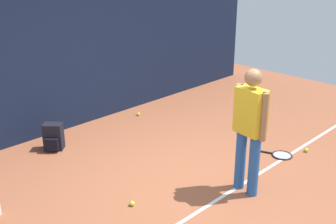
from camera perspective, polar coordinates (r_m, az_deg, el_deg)
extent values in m
plane|color=#9E5638|center=(5.91, 2.79, -10.08)|extent=(12.00, 12.00, 0.00)
cube|color=#141E38|center=(7.62, -14.11, 6.70)|extent=(10.00, 0.10, 2.51)
cube|color=white|center=(5.65, 6.47, -11.77)|extent=(9.00, 0.05, 0.00)
cylinder|color=#2659A5|center=(5.79, 9.74, -6.28)|extent=(0.14, 0.14, 0.85)
cylinder|color=#2659A5|center=(5.65, 11.49, -7.15)|extent=(0.14, 0.14, 0.85)
cube|color=yellow|center=(5.43, 11.10, 0.10)|extent=(0.28, 0.43, 0.60)
sphere|color=#9E704C|center=(5.29, 11.43, 4.56)|extent=(0.22, 0.22, 0.22)
cylinder|color=#9E704C|center=(5.57, 9.45, 0.65)|extent=(0.09, 0.09, 0.62)
cylinder|color=#9E704C|center=(5.30, 12.83, -0.69)|extent=(0.09, 0.09, 0.62)
cylinder|color=black|center=(7.01, 12.70, -5.25)|extent=(0.14, 0.29, 0.03)
torus|color=black|center=(6.97, 15.12, -5.64)|extent=(0.42, 0.42, 0.02)
cylinder|color=#B2B2B2|center=(6.97, 15.12, -5.64)|extent=(0.36, 0.36, 0.00)
cube|color=black|center=(7.13, -15.17, -3.19)|extent=(0.35, 0.36, 0.44)
cube|color=black|center=(7.04, -15.43, -4.25)|extent=(0.21, 0.22, 0.20)
sphere|color=#CCE033|center=(7.20, 18.13, -4.90)|extent=(0.07, 0.07, 0.07)
sphere|color=#CCE033|center=(5.52, -4.87, -12.18)|extent=(0.07, 0.07, 0.07)
sphere|color=#CCE033|center=(8.35, -4.01, -0.27)|extent=(0.07, 0.07, 0.07)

